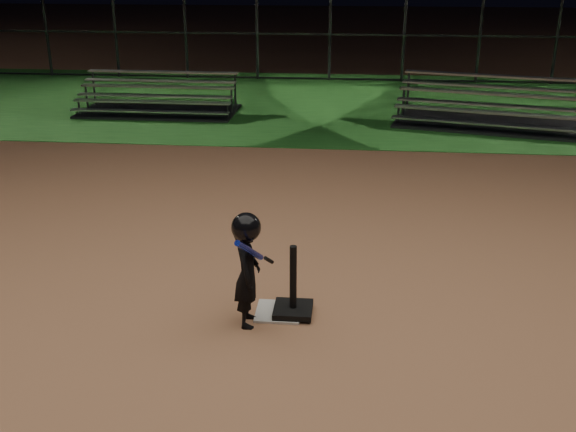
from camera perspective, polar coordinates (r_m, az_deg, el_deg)
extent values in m
plane|color=#AA704D|center=(6.83, -0.81, -8.16)|extent=(80.00, 80.00, 0.00)
cube|color=#1B521A|center=(16.27, 3.06, 9.52)|extent=(60.00, 8.00, 0.01)
cube|color=beige|center=(6.83, -0.81, -8.07)|extent=(0.45, 0.45, 0.02)
cube|color=black|center=(6.78, 0.43, -7.89)|extent=(0.38, 0.38, 0.06)
cylinder|color=black|center=(6.61, 0.44, -5.18)|extent=(0.07, 0.07, 0.66)
imported|color=black|center=(6.43, -3.45, -5.03)|extent=(0.26, 0.39, 1.03)
sphere|color=black|center=(6.22, -3.55, -0.96)|extent=(0.28, 0.28, 0.28)
cylinder|color=#1627C2|center=(6.14, -3.27, -2.93)|extent=(0.19, 0.55, 0.41)
cylinder|color=black|center=(6.29, -1.64, -3.73)|extent=(0.08, 0.19, 0.14)
cube|color=silver|center=(15.02, -11.41, 9.43)|extent=(3.44, 0.25, 0.03)
cube|color=silver|center=(14.82, -11.63, 8.65)|extent=(3.44, 0.25, 0.03)
cube|color=silver|center=(15.41, -10.96, 10.68)|extent=(3.44, 0.25, 0.03)
cube|color=silver|center=(15.22, -11.17, 9.93)|extent=(3.44, 0.25, 0.03)
cube|color=silver|center=(15.82, -10.53, 11.87)|extent=(3.44, 0.25, 0.03)
cube|color=silver|center=(15.62, -10.73, 11.15)|extent=(3.44, 0.25, 0.03)
cube|color=#38383D|center=(15.52, -10.81, 8.66)|extent=(3.46, 1.72, 0.05)
cube|color=#A3A4A8|center=(14.12, 16.83, 8.37)|extent=(3.81, 1.13, 0.04)
cube|color=#A3A4A8|center=(13.90, 16.69, 7.44)|extent=(3.81, 1.13, 0.03)
cube|color=#A3A4A8|center=(14.59, 17.07, 9.83)|extent=(3.81, 1.13, 0.04)
cube|color=#A3A4A8|center=(14.36, 16.93, 8.96)|extent=(3.81, 1.13, 0.03)
cube|color=#A3A4A8|center=(15.07, 17.29, 11.20)|extent=(3.81, 1.13, 0.04)
cube|color=#A3A4A8|center=(14.83, 17.16, 10.38)|extent=(3.81, 1.13, 0.03)
cube|color=#38383D|center=(14.72, 16.80, 7.44)|extent=(4.20, 2.74, 0.06)
cube|color=#38383D|center=(19.20, 3.47, 11.49)|extent=(20.00, 0.05, 0.05)
cube|color=#38383D|center=(19.03, 3.56, 15.05)|extent=(20.00, 0.05, 0.05)
cylinder|color=#38383D|center=(19.84, -11.54, 14.94)|extent=(0.08, 0.08, 2.50)
cylinder|color=#38383D|center=(19.03, 3.56, 15.05)|extent=(0.08, 0.08, 2.50)
cylinder|color=#38383D|center=(19.51, 18.87, 14.15)|extent=(0.08, 0.08, 2.50)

